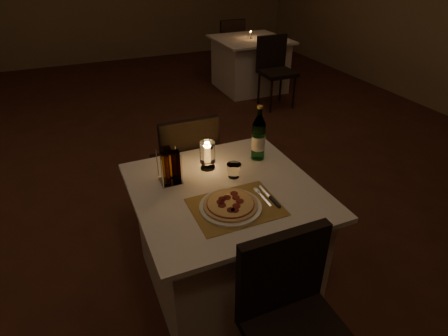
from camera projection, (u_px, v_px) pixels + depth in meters
name	position (u px, v px, depth m)	size (l,w,h in m)	color
floor	(154.00, 219.00, 3.03)	(8.00, 10.00, 0.02)	#4B2418
main_table	(225.00, 239.00, 2.26)	(1.00, 1.00, 0.74)	silver
chair_near	(291.00, 311.00, 1.60)	(0.42, 0.42, 0.90)	black
chair_far	(187.00, 160.00, 2.73)	(0.42, 0.42, 0.90)	black
placemat	(236.00, 207.00, 1.92)	(0.45, 0.34, 0.00)	#A7803A
plate	(230.00, 207.00, 1.90)	(0.32, 0.32, 0.01)	white
pizza	(230.00, 204.00, 1.90)	(0.28, 0.28, 0.02)	#D8B77F
fork	(261.00, 195.00, 2.00)	(0.02, 0.18, 0.00)	silver
knife	(273.00, 200.00, 1.96)	(0.02, 0.22, 0.01)	black
tumbler	(234.00, 170.00, 2.15)	(0.08, 0.08, 0.08)	white
water_bottle	(258.00, 138.00, 2.29)	(0.08, 0.08, 0.35)	#559E5D
hurricane_candle	(207.00, 153.00, 2.20)	(0.09, 0.09, 0.17)	white
cruet_caddy	(170.00, 168.00, 2.07)	(0.12, 0.12, 0.21)	white
neighbor_table_right	(250.00, 64.00, 5.55)	(1.00, 1.00, 0.74)	silver
neighbor_chair_ra	(275.00, 64.00, 4.90)	(0.42, 0.42, 0.90)	black
neighbor_chair_rb	(230.00, 42.00, 6.02)	(0.42, 0.42, 0.90)	black
neighbor_candle_right	(251.00, 35.00, 5.34)	(0.03, 0.03, 0.11)	white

